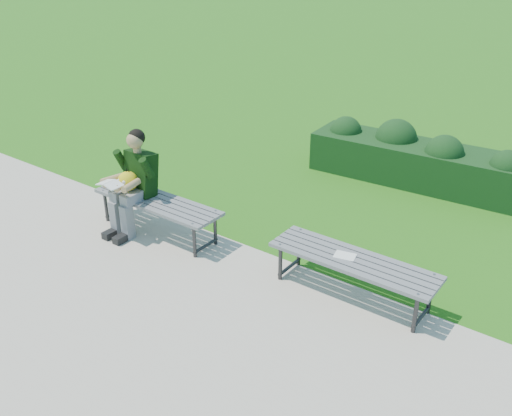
% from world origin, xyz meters
% --- Properties ---
extents(ground, '(80.00, 80.00, 0.00)m').
position_xyz_m(ground, '(0.00, 0.00, 0.00)').
color(ground, '#2B6816').
rests_on(ground, ground).
extents(walkway, '(30.00, 3.50, 0.02)m').
position_xyz_m(walkway, '(0.00, -1.75, 0.01)').
color(walkway, '#B3A594').
rests_on(walkway, ground).
extents(hedge, '(3.38, 1.04, 0.89)m').
position_xyz_m(hedge, '(0.60, 3.12, 0.38)').
color(hedge, '#0E360C').
rests_on(hedge, ground).
extents(bench_left, '(1.80, 0.50, 0.46)m').
position_xyz_m(bench_left, '(-1.42, -0.39, 0.42)').
color(bench_left, gray).
rests_on(bench_left, walkway).
extents(bench_right, '(1.80, 0.50, 0.46)m').
position_xyz_m(bench_right, '(1.22, -0.18, 0.42)').
color(bench_right, gray).
rests_on(bench_right, walkway).
extents(seated_boy, '(0.56, 0.76, 1.31)m').
position_xyz_m(seated_boy, '(-1.72, -0.48, 0.71)').
color(seated_boy, slate).
rests_on(seated_boy, walkway).
extents(paper_sheet, '(0.25, 0.20, 0.01)m').
position_xyz_m(paper_sheet, '(1.12, -0.18, 0.47)').
color(paper_sheet, white).
rests_on(paper_sheet, bench_right).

